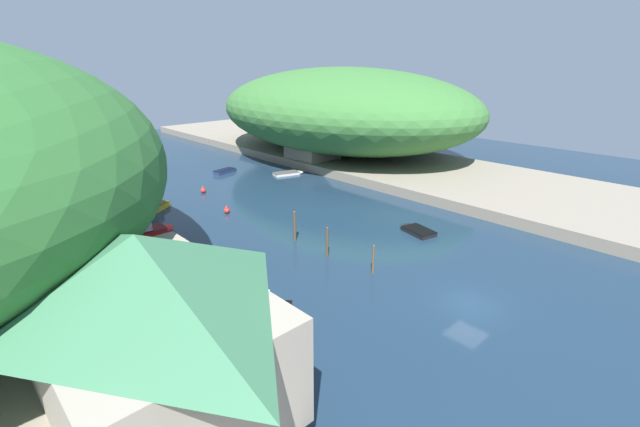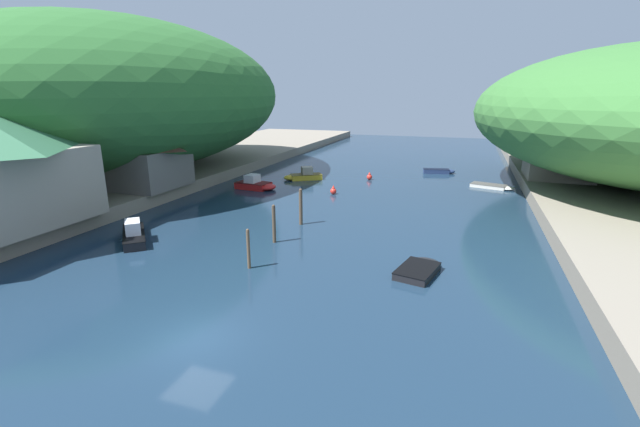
# 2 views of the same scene
# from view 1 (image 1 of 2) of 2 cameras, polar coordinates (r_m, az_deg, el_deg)

# --- Properties ---
(water_surface) EXTENTS (130.00, 130.00, 0.00)m
(water_surface) POSITION_cam_1_polar(r_m,az_deg,el_deg) (52.05, -10.83, 1.01)
(water_surface) COLOR #192D42
(water_surface) RESTS_ON ground
(right_bank) EXTENTS (22.00, 120.00, 1.27)m
(right_bank) POSITION_cam_1_polar(r_m,az_deg,el_deg) (70.10, 8.74, 6.55)
(right_bank) COLOR gray
(right_bank) RESTS_ON ground
(hillside_right) EXTENTS (35.86, 50.20, 14.10)m
(hillside_right) POSITION_cam_1_polar(r_m,az_deg,el_deg) (76.53, 3.16, 13.70)
(hillside_right) COLOR #387033
(hillside_right) RESTS_ON right_bank
(waterfront_building) EXTENTS (9.39, 13.82, 8.32)m
(waterfront_building) POSITION_cam_1_polar(r_m,az_deg,el_deg) (21.31, -22.10, -12.60)
(waterfront_building) COLOR gray
(waterfront_building) RESTS_ON left_bank
(boathouse_shed) EXTENTS (7.33, 7.46, 5.72)m
(boathouse_shed) POSITION_cam_1_polar(r_m,az_deg,el_deg) (35.38, -30.21, -3.27)
(boathouse_shed) COLOR slate
(boathouse_shed) RESTS_ON left_bank
(right_bank_cottage) EXTENTS (6.96, 7.41, 4.46)m
(right_bank_cottage) POSITION_cam_1_polar(r_m,az_deg,el_deg) (70.44, -1.05, 9.29)
(right_bank_cottage) COLOR gray
(right_bank_cottage) RESTS_ON right_bank
(boat_white_cruiser) EXTENTS (5.03, 3.09, 0.39)m
(boat_white_cruiser) POSITION_cam_1_polar(r_m,az_deg,el_deg) (65.60, -4.07, 5.41)
(boat_white_cruiser) COLOR silver
(boat_white_cruiser) RESTS_ON water_surface
(boat_red_skiff) EXTENTS (2.74, 4.20, 0.46)m
(boat_red_skiff) POSITION_cam_1_polar(r_m,az_deg,el_deg) (44.40, 12.67, -2.15)
(boat_red_skiff) COLOR black
(boat_red_skiff) RESTS_ON water_surface
(boat_mid_channel) EXTENTS (4.96, 4.02, 1.58)m
(boat_mid_channel) POSITION_cam_1_polar(r_m,az_deg,el_deg) (52.73, -21.55, 0.73)
(boat_mid_channel) COLOR gold
(boat_mid_channel) RESTS_ON water_surface
(boat_small_dinghy) EXTENTS (5.27, 5.60, 1.58)m
(boat_small_dinghy) POSITION_cam_1_polar(r_m,az_deg,el_deg) (30.57, -9.84, -12.09)
(boat_small_dinghy) COLOR black
(boat_small_dinghy) RESTS_ON water_surface
(boat_near_quay) EXTENTS (4.85, 2.65, 1.58)m
(boat_near_quay) POSITION_cam_1_polar(r_m,az_deg,el_deg) (45.84, -21.74, -2.08)
(boat_near_quay) COLOR red
(boat_near_quay) RESTS_ON water_surface
(boat_far_upstream) EXTENTS (4.34, 2.16, 0.58)m
(boat_far_upstream) POSITION_cam_1_polar(r_m,az_deg,el_deg) (68.10, -12.36, 5.62)
(boat_far_upstream) COLOR navy
(boat_far_upstream) RESTS_ON water_surface
(mooring_post_nearest) EXTENTS (0.21, 0.21, 2.56)m
(mooring_post_nearest) POSITION_cam_1_polar(r_m,az_deg,el_deg) (35.01, 7.11, -6.07)
(mooring_post_nearest) COLOR brown
(mooring_post_nearest) RESTS_ON water_surface
(mooring_post_second) EXTENTS (0.25, 0.25, 2.83)m
(mooring_post_second) POSITION_cam_1_polar(r_m,az_deg,el_deg) (37.58, 0.95, -3.80)
(mooring_post_second) COLOR #4C3D2D
(mooring_post_second) RESTS_ON water_surface
(mooring_post_middle) EXTENTS (0.28, 0.28, 3.02)m
(mooring_post_middle) POSITION_cam_1_polar(r_m,az_deg,el_deg) (40.93, -3.40, -1.65)
(mooring_post_middle) COLOR #4C3D2D
(mooring_post_middle) RESTS_ON water_surface
(channel_buoy_near) EXTENTS (0.66, 0.66, 0.99)m
(channel_buoy_near) POSITION_cam_1_polar(r_m,az_deg,el_deg) (49.66, -12.33, 0.45)
(channel_buoy_near) COLOR red
(channel_buoy_near) RESTS_ON water_surface
(channel_buoy_far) EXTENTS (0.67, 0.67, 1.01)m
(channel_buoy_far) POSITION_cam_1_polar(r_m,az_deg,el_deg) (58.06, -15.32, 3.03)
(channel_buoy_far) COLOR red
(channel_buoy_far) RESTS_ON water_surface
(person_on_quay) EXTENTS (0.32, 0.43, 1.69)m
(person_on_quay) POSITION_cam_1_polar(r_m,az_deg,el_deg) (34.95, -26.43, -6.44)
(person_on_quay) COLOR #282D3D
(person_on_quay) RESTS_ON left_bank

